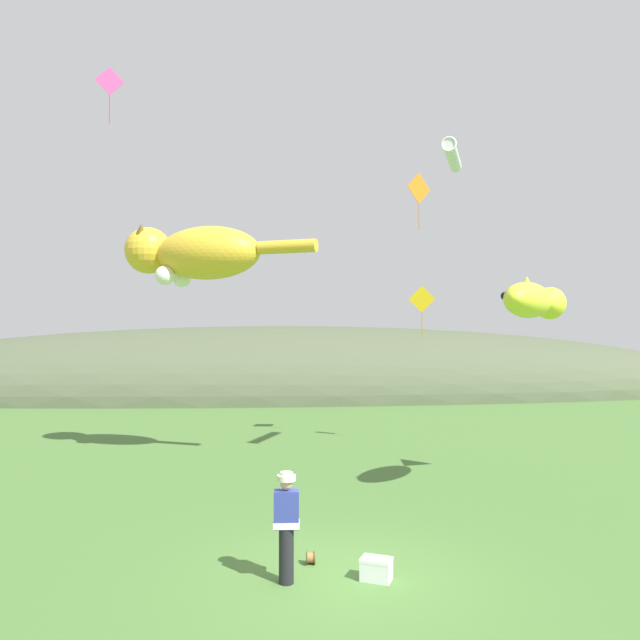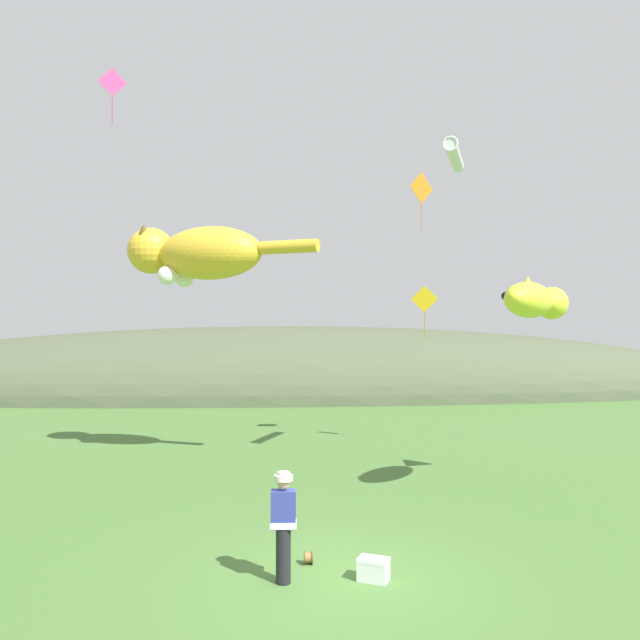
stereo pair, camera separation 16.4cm
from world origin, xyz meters
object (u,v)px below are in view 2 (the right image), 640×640
kite_giant_cat (197,254)px  kite_fish_windsock (533,300)px  festival_attendant (283,523)px  kite_spool (308,558)px  picnic_cooler (373,569)px  kite_tube_streamer (454,155)px  kite_diamond_pink (112,83)px  kite_diamond_gold (424,300)px  kite_diamond_orange (421,189)px

kite_giant_cat → kite_fish_windsock: size_ratio=2.01×
festival_attendant → kite_spool: 1.23m
picnic_cooler → kite_tube_streamer: bearing=64.6°
kite_diamond_pink → festival_attendant: bearing=-61.9°
kite_fish_windsock → kite_tube_streamer: (-1.00, 3.14, 4.39)m
kite_tube_streamer → kite_diamond_gold: 5.39m
kite_spool → kite_diamond_gold: size_ratio=0.12×
kite_diamond_pink → kite_diamond_gold: (10.30, 1.50, -6.70)m
picnic_cooler → kite_giant_cat: size_ratio=0.10×
kite_diamond_gold → picnic_cooler: bearing=-107.9°
kite_diamond_pink → picnic_cooler: bearing=-55.7°
kite_spool → kite_giant_cat: size_ratio=0.04×
kite_spool → kite_fish_windsock: 8.25m
kite_diamond_pink → kite_diamond_orange: kite_diamond_pink is taller
kite_fish_windsock → kite_diamond_orange: bearing=100.6°
kite_giant_cat → kite_fish_windsock: (8.68, -5.24, -1.69)m
kite_fish_windsock → kite_diamond_gold: (-1.02, 6.71, 0.35)m
kite_fish_windsock → kite_tube_streamer: size_ratio=1.24×
kite_spool → picnic_cooler: 1.29m
kite_spool → kite_diamond_pink: size_ratio=0.13×
kite_diamond_orange → kite_diamond_gold: bearing=61.7°
kite_tube_streamer → kite_fish_windsock: bearing=-72.3°
kite_spool → kite_giant_cat: (-3.01, 9.01, 6.36)m
kite_giant_cat → kite_fish_windsock: bearing=-31.1°
kite_spool → kite_diamond_orange: bearing=66.2°
kite_spool → kite_giant_cat: bearing=108.5°
festival_attendant → kite_diamond_orange: 14.41m
festival_attendant → kite_diamond_gold: 13.04m
picnic_cooler → kite_diamond_orange: kite_diamond_orange is taller
kite_giant_cat → kite_diamond_pink: bearing=-179.3°
picnic_cooler → kite_fish_windsock: size_ratio=0.19×
kite_diamond_pink → kite_diamond_orange: bearing=6.6°
kite_diamond_orange → festival_attendant: bearing=-114.3°
kite_fish_windsock → kite_diamond_gold: 6.80m
kite_spool → picnic_cooler: (1.01, -0.79, 0.07)m
kite_tube_streamer → kite_diamond_orange: (-0.19, 3.24, -0.23)m
kite_diamond_orange → kite_tube_streamer: bearing=-86.7°
festival_attendant → kite_tube_streamer: (5.11, 7.68, 8.23)m
kite_spool → kite_diamond_orange: (4.48, 10.15, 8.83)m
kite_spool → kite_giant_cat: kite_giant_cat is taller
kite_giant_cat → kite_fish_windsock: kite_giant_cat is taller
kite_spool → kite_fish_windsock: bearing=33.6°
kite_spool → kite_diamond_orange: size_ratio=0.11×
kite_tube_streamer → festival_attendant: bearing=-123.6°
kite_giant_cat → kite_tube_streamer: size_ratio=2.48×
festival_attendant → kite_giant_cat: kite_giant_cat is taller
kite_diamond_pink → kite_diamond_gold: bearing=8.3°
kite_diamond_gold → kite_giant_cat: bearing=-169.2°
kite_fish_windsock → picnic_cooler: bearing=-135.6°
picnic_cooler → kite_diamond_pink: (-6.66, 9.76, 11.65)m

